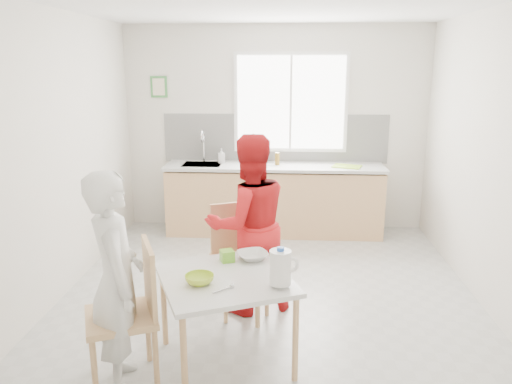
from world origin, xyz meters
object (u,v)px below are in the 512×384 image
dining_table (225,286)px  wine_bottle_a (253,151)px  person_red (249,225)px  bowl_white (253,256)px  chair_left (132,308)px  bowl_green (199,279)px  person_white (117,281)px  milk_jug (281,267)px  wine_bottle_b (262,152)px  chair_far (237,252)px

dining_table → wine_bottle_a: 3.16m
person_red → bowl_white: (0.07, -0.52, -0.09)m
chair_left → bowl_white: chair_left is taller
person_red → bowl_green: (-0.28, -0.99, -0.09)m
chair_left → person_white: 0.23m
dining_table → person_red: 0.89m
person_white → milk_jug: 1.12m
milk_jug → bowl_green: bearing=156.1°
bowl_white → wine_bottle_a: bearing=93.6°
person_red → chair_left: bearing=34.1°
dining_table → milk_jug: milk_jug is taller
dining_table → wine_bottle_b: 3.20m
dining_table → wine_bottle_a: size_ratio=3.67×
bowl_green → chair_far: bearing=80.8°
bowl_white → wine_bottle_b: 2.84m
chair_far → milk_jug: milk_jug is taller
dining_table → wine_bottle_b: wine_bottle_b is taller
dining_table → chair_left: bearing=-157.0°
person_white → bowl_green: 0.56m
dining_table → person_white: 0.77m
person_white → wine_bottle_b: bearing=-36.3°
bowl_white → chair_far: bearing=108.0°
chair_far → dining_table: bearing=-113.0°
chair_left → wine_bottle_a: 3.48m
person_white → wine_bottle_b: 3.57m
dining_table → bowl_white: bowl_white is taller
person_white → wine_bottle_b: size_ratio=5.13×
chair_far → person_white: (-0.70, -1.19, 0.24)m
person_white → chair_left: bearing=-90.0°
bowl_green → wine_bottle_a: wine_bottle_a is taller
person_white → milk_jug: (1.11, 0.16, 0.06)m
dining_table → chair_far: chair_far is taller
person_red → bowl_green: size_ratio=7.86×
milk_jug → wine_bottle_b: size_ratio=0.89×
milk_jug → wine_bottle_a: size_ratio=0.84×
person_white → bowl_green: (0.53, 0.17, -0.05)m
bowl_green → bowl_white: bearing=53.9°
chair_left → dining_table: bearing=90.0°
chair_left → person_red: bearing=124.1°
person_white → bowl_green: bearing=-95.1°
bowl_white → person_white: bearing=-143.7°
person_red → wine_bottle_b: size_ratio=5.39×
bowl_white → person_red: bearing=97.5°
bowl_green → milk_jug: milk_jug is taller
chair_left → bowl_white: (0.80, 0.61, 0.16)m
wine_bottle_a → wine_bottle_b: (0.12, 0.04, -0.01)m
wine_bottle_b → person_white: bearing=-103.3°
dining_table → chair_left: 0.68m
chair_far → person_red: size_ratio=0.60×
person_red → bowl_white: 0.53m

